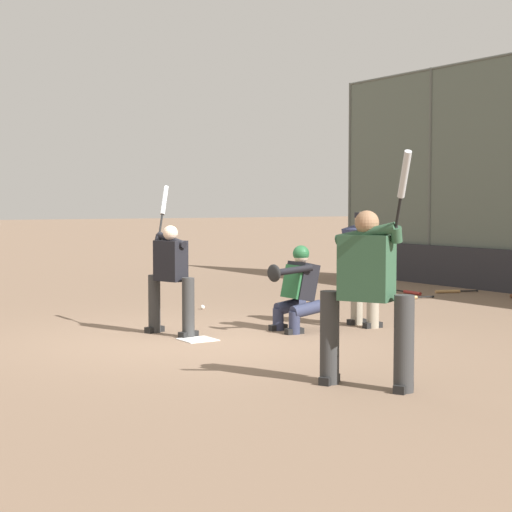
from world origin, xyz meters
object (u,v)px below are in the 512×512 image
(catcher_behind_plate, at_px, (296,287))
(umpire_home, at_px, (363,265))
(batter_on_deck, at_px, (367,292))
(spare_bat_by_padding, at_px, (451,291))
(batter_at_plate, at_px, (170,276))
(baseball_loose, at_px, (203,307))
(spare_bat_third_base_side, at_px, (410,292))
(spare_bat_first_base_side, at_px, (408,298))

(catcher_behind_plate, relative_size, umpire_home, 0.72)
(batter_on_deck, distance_m, spare_bat_by_padding, 9.13)
(batter_at_plate, xyz_separation_m, baseball_loose, (2.20, -1.67, -0.76))
(umpire_home, height_order, spare_bat_by_padding, umpire_home)
(spare_bat_by_padding, height_order, spare_bat_third_base_side, same)
(batter_on_deck, height_order, baseball_loose, batter_on_deck)
(catcher_behind_plate, relative_size, baseball_loose, 16.09)
(spare_bat_by_padding, distance_m, spare_bat_first_base_side, 1.55)
(spare_bat_by_padding, height_order, baseball_loose, baseball_loose)
(baseball_loose, bearing_deg, batter_at_plate, 142.70)
(spare_bat_by_padding, distance_m, spare_bat_third_base_side, 0.86)
(spare_bat_by_padding, bearing_deg, umpire_home, 51.13)
(spare_bat_by_padding, bearing_deg, batter_at_plate, 34.97)
(batter_on_deck, bearing_deg, umpire_home, 112.87)
(spare_bat_third_base_side, bearing_deg, batter_on_deck, -39.41)
(batter_at_plate, height_order, batter_on_deck, batter_on_deck)
(baseball_loose, bearing_deg, spare_bat_third_base_side, -90.37)
(catcher_behind_plate, relative_size, spare_bat_by_padding, 1.37)
(catcher_behind_plate, height_order, umpire_home, umpire_home)
(batter_on_deck, distance_m, spare_bat_first_base_side, 7.76)
(batter_on_deck, relative_size, spare_bat_by_padding, 2.59)
(umpire_home, bearing_deg, baseball_loose, 21.55)
(catcher_behind_plate, bearing_deg, batter_at_plate, 69.24)
(spare_bat_first_base_side, distance_m, baseball_loose, 3.97)
(batter_at_plate, relative_size, batter_on_deck, 0.90)
(umpire_home, bearing_deg, spare_bat_first_base_side, -49.70)
(umpire_home, xyz_separation_m, spare_bat_by_padding, (2.64, -4.38, -0.85))
(batter_on_deck, xyz_separation_m, baseball_loose, (6.18, -1.56, -0.89))
(batter_at_plate, relative_size, umpire_home, 1.22)
(spare_bat_first_base_side, xyz_separation_m, baseball_loose, (0.73, 3.90, 0.00))
(batter_on_deck, distance_m, spare_bat_third_base_side, 8.74)
(spare_bat_third_base_side, relative_size, baseball_loose, 12.05)
(catcher_behind_plate, height_order, spare_bat_by_padding, catcher_behind_plate)
(umpire_home, height_order, baseball_loose, umpire_home)
(batter_at_plate, distance_m, catcher_behind_plate, 1.74)
(batter_at_plate, bearing_deg, catcher_behind_plate, -128.48)
(spare_bat_third_base_side, bearing_deg, spare_bat_first_base_side, -38.61)
(umpire_home, xyz_separation_m, baseball_loose, (2.96, 1.01, -0.85))
(spare_bat_by_padding, xyz_separation_m, spare_bat_third_base_side, (0.29, 0.81, 0.00))
(umpire_home, distance_m, spare_bat_by_padding, 5.19)
(batter_on_deck, xyz_separation_m, spare_bat_by_padding, (5.86, -6.95, -0.90))
(spare_bat_first_base_side, bearing_deg, spare_bat_third_base_side, -125.60)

